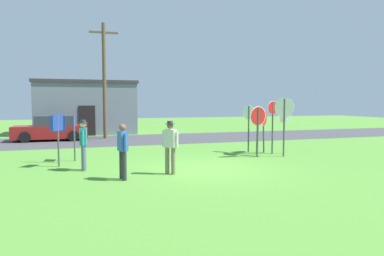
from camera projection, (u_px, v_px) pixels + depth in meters
name	position (u px, v px, depth m)	size (l,w,h in m)	color
ground_plane	(204.00, 170.00, 12.39)	(80.00, 80.00, 0.00)	#518E33
street_asphalt	(146.00, 139.00, 22.50)	(60.00, 6.40, 0.01)	#424247
building_background	(86.00, 107.00, 26.74)	(7.23, 4.47, 3.89)	slate
utility_pole	(104.00, 78.00, 22.78)	(1.80, 0.24, 7.34)	brown
parked_car_on_street	(52.00, 129.00, 21.77)	(4.33, 2.08, 1.51)	maroon
stop_sign_low_front	(273.00, 119.00, 16.04)	(0.60, 0.19, 2.40)	#474C4C
stop_sign_rear_right	(284.00, 116.00, 15.27)	(0.53, 0.69, 2.54)	#474C4C
stop_sign_leaning_left	(258.00, 122.00, 15.08)	(0.82, 0.20, 2.17)	#474C4C
stop_sign_far_back	(264.00, 123.00, 16.52)	(0.60, 0.53, 2.00)	#474C4C
stop_sign_center_cluster	(284.00, 123.00, 16.17)	(0.66, 0.14, 2.06)	#474C4C
stop_sign_leaning_right	(258.00, 122.00, 15.83)	(0.20, 0.89, 2.15)	#474C4C
stop_sign_nearest	(249.00, 121.00, 16.52)	(0.34, 0.58, 2.20)	#474C4C
person_in_teal	(170.00, 144.00, 11.56)	(0.45, 0.40, 1.74)	#7A6B56
person_holding_notes	(123.00, 148.00, 10.72)	(0.30, 0.56, 1.69)	#2D2D33
person_in_blue	(83.00, 142.00, 12.19)	(0.32, 0.57, 1.74)	#4C5670
info_panel_leftmost	(58.00, 130.00, 13.73)	(0.58, 0.20, 1.81)	#4C4C51
info_panel_middle	(58.00, 130.00, 12.86)	(0.34, 0.52, 1.91)	#4C4C51
info_panel_rightmost	(74.00, 130.00, 14.12)	(0.07, 0.60, 1.81)	#4C4C51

